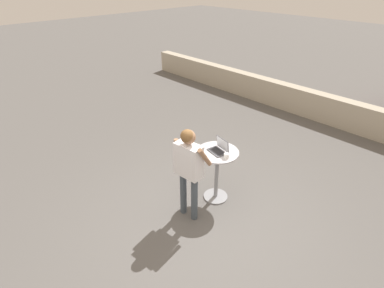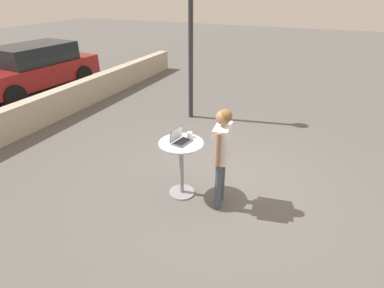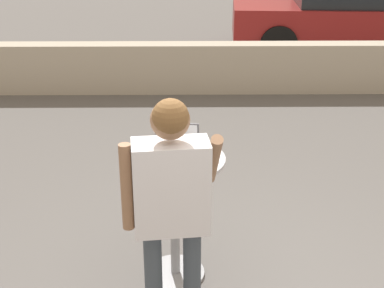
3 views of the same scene
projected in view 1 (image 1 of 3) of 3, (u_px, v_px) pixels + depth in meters
ground_plane at (208, 224)px, 4.98m from camera, size 50.00×50.00×0.00m
pavement_kerb at (344, 114)px, 7.87m from camera, size 14.87×0.35×0.75m
cafe_table at (217, 167)px, 5.23m from camera, size 0.72×0.72×0.99m
laptop at (219, 149)px, 5.05m from camera, size 0.36×0.29×0.24m
coffee_mug at (226, 156)px, 4.87m from camera, size 0.12×0.09×0.09m
standing_person at (188, 164)px, 4.63m from camera, size 0.58×0.40×1.66m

